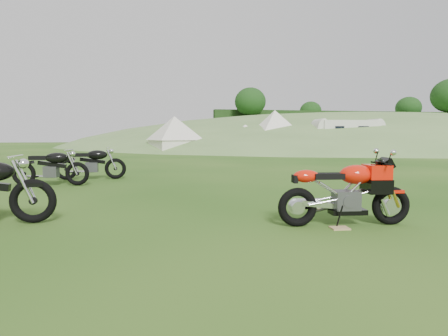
{
  "coord_description": "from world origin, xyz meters",
  "views": [
    {
      "loc": [
        -1.43,
        -5.18,
        1.31
      ],
      "look_at": [
        -0.36,
        0.4,
        0.8
      ],
      "focal_mm": 30.0,
      "sensor_mm": 36.0,
      "label": 1
    }
  ],
  "objects": [
    {
      "name": "tent_mid",
      "position": [
        5.61,
        22.87,
        1.13
      ],
      "size": [
        3.21,
        3.21,
        2.26
      ],
      "primitive_type": null,
      "rotation": [
        0.0,
        0.0,
        0.27
      ],
      "color": "silver",
      "rests_on": "ground"
    },
    {
      "name": "hillside",
      "position": [
        24.0,
        40.0,
        0.0
      ],
      "size": [
        80.0,
        64.0,
        8.0
      ],
      "primitive_type": "ellipsoid",
      "color": "#577E40",
      "rests_on": "ground"
    },
    {
      "name": "vintage_moto_c",
      "position": [
        -4.0,
        4.96,
        0.5
      ],
      "size": [
        1.93,
        0.74,
        0.99
      ],
      "primitive_type": null,
      "rotation": [
        0.0,
        0.0,
        -0.16
      ],
      "color": "black",
      "rests_on": "ground"
    },
    {
      "name": "caravan",
      "position": [
        12.49,
        19.96,
        1.18
      ],
      "size": [
        5.26,
        2.79,
        2.36
      ],
      "primitive_type": null,
      "rotation": [
        0.0,
        0.0,
        -0.11
      ],
      "color": "silver",
      "rests_on": "ground"
    },
    {
      "name": "sport_motorcycle",
      "position": [
        1.27,
        -0.3,
        0.55
      ],
      "size": [
        1.89,
        0.66,
        1.11
      ],
      "primitive_type": null,
      "rotation": [
        0.0,
        0.0,
        -0.11
      ],
      "color": "red",
      "rests_on": "ground"
    },
    {
      "name": "tent_left",
      "position": [
        0.14,
        21.78,
        1.3
      ],
      "size": [
        3.82,
        3.82,
        2.6
      ],
      "primitive_type": null,
      "rotation": [
        0.0,
        0.0,
        0.33
      ],
      "color": "silver",
      "rests_on": "ground"
    },
    {
      "name": "tent_right",
      "position": [
        7.71,
        22.09,
        1.46
      ],
      "size": [
        3.63,
        3.63,
        2.92
      ],
      "primitive_type": null,
      "rotation": [
        0.0,
        0.0,
        0.08
      ],
      "color": "white",
      "rests_on": "ground"
    },
    {
      "name": "ground",
      "position": [
        0.0,
        0.0,
        0.0
      ],
      "size": [
        120.0,
        120.0,
        0.0
      ],
      "primitive_type": "plane",
      "color": "#19460F",
      "rests_on": "ground"
    },
    {
      "name": "plywood_board",
      "position": [
        1.11,
        -0.47,
        0.01
      ],
      "size": [
        0.26,
        0.21,
        0.02
      ],
      "primitive_type": "cube",
      "rotation": [
        0.0,
        0.0,
        -0.07
      ],
      "color": "tan",
      "rests_on": "ground"
    },
    {
      "name": "hedgerow",
      "position": [
        24.0,
        40.0,
        0.0
      ],
      "size": [
        36.0,
        1.2,
        8.6
      ],
      "primitive_type": null,
      "color": "#173210",
      "rests_on": "ground"
    },
    {
      "name": "vintage_moto_d",
      "position": [
        -3.18,
        6.13,
        0.5
      ],
      "size": [
        1.9,
        0.45,
        1.0
      ],
      "primitive_type": null,
      "rotation": [
        0.0,
        0.0,
        -0.0
      ],
      "color": "black",
      "rests_on": "ground"
    }
  ]
}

